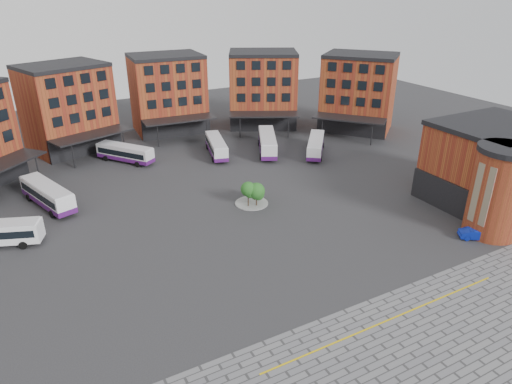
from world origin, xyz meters
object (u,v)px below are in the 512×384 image
bus_c (125,153)px  bus_d (216,146)px  tree_island (254,192)px  bus_b (47,194)px  bus_e (267,143)px  bus_f (316,145)px  blue_car (476,234)px

bus_c → bus_d: (14.41, -3.96, 0.01)m
tree_island → bus_d: (3.42, 19.92, -0.33)m
bus_c → bus_b: bearing=-174.9°
tree_island → bus_d: size_ratio=0.42×
bus_c → bus_e: (22.63, -6.93, 0.20)m
bus_c → bus_d: 14.95m
bus_b → bus_d: (27.24, 7.51, -0.12)m
tree_island → bus_b: size_ratio=0.39×
bus_e → tree_island: bearing=-98.2°
tree_island → bus_c: tree_island is taller
bus_c → bus_d: size_ratio=0.91×
bus_b → bus_c: 17.21m
tree_island → bus_f: 22.18m
bus_b → bus_f: bearing=-18.6°
bus_f → bus_e: bearing=-175.7°
bus_c → bus_d: bearing=-52.1°
bus_e → bus_f: size_ratio=1.21×
bus_d → bus_e: (8.22, -2.97, 0.19)m
tree_island → blue_car: (18.28, -19.79, -1.24)m
bus_b → bus_e: size_ratio=0.98×
bus_e → bus_f: bearing=-8.0°
tree_island → blue_car: bearing=-47.3°
tree_island → bus_c: size_ratio=0.47×
tree_island → bus_f: size_ratio=0.47×
bus_f → bus_c: bearing=-162.8°
bus_e → bus_f: 8.24m
bus_c → bus_f: bearing=-58.1°
bus_c → bus_e: bearing=-53.7°
bus_d → bus_f: bus_f is taller
tree_island → bus_d: tree_island is taller
bus_b → bus_e: bearing=-11.2°
blue_car → bus_c: bearing=67.1°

